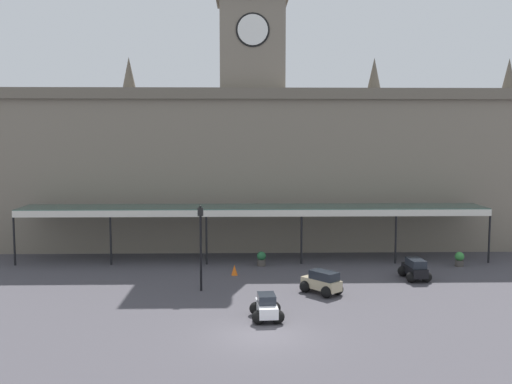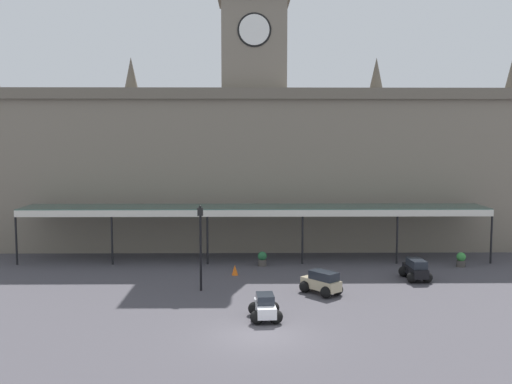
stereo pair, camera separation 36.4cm
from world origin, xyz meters
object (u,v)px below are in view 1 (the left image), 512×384
(traffic_cone, at_px, (234,270))
(planter_forecourt_centre, at_px, (261,259))
(victorian_lamppost, at_px, (201,238))
(car_white_sedan, at_px, (267,309))
(planter_by_canopy, at_px, (459,259))
(car_beige_estate, at_px, (322,284))
(car_black_estate, at_px, (415,270))

(traffic_cone, height_order, planter_forecourt_centre, planter_forecourt_centre)
(victorian_lamppost, bearing_deg, car_white_sedan, -55.85)
(victorian_lamppost, distance_m, planter_by_canopy, 17.73)
(car_beige_estate, relative_size, planter_by_canopy, 2.50)
(car_white_sedan, height_order, car_beige_estate, car_beige_estate)
(planter_forecourt_centre, bearing_deg, car_beige_estate, -65.77)
(victorian_lamppost, bearing_deg, car_beige_estate, -6.55)
(victorian_lamppost, xyz_separation_m, planter_forecourt_centre, (3.55, 6.07, -2.49))
(car_beige_estate, height_order, planter_forecourt_centre, car_beige_estate)
(car_beige_estate, distance_m, planter_forecourt_centre, 7.49)
(traffic_cone, height_order, planter_by_canopy, planter_by_canopy)
(traffic_cone, bearing_deg, car_beige_estate, -41.78)
(car_white_sedan, relative_size, victorian_lamppost, 0.44)
(victorian_lamppost, height_order, planter_by_canopy, victorian_lamppost)
(car_white_sedan, relative_size, traffic_cone, 3.29)
(car_white_sedan, height_order, planter_forecourt_centre, car_white_sedan)
(car_white_sedan, height_order, victorian_lamppost, victorian_lamppost)
(car_black_estate, height_order, traffic_cone, car_black_estate)
(victorian_lamppost, distance_m, traffic_cone, 4.79)
(victorian_lamppost, relative_size, planter_forecourt_centre, 4.98)
(car_black_estate, height_order, car_beige_estate, same)
(car_black_estate, xyz_separation_m, planter_by_canopy, (3.99, 3.38, -0.07))
(car_white_sedan, relative_size, planter_forecourt_centre, 2.19)
(planter_forecourt_centre, bearing_deg, victorian_lamppost, -120.37)
(car_white_sedan, distance_m, victorian_lamppost, 6.59)
(car_beige_estate, distance_m, victorian_lamppost, 7.09)
(car_white_sedan, distance_m, planter_by_canopy, 16.98)
(car_black_estate, xyz_separation_m, traffic_cone, (-10.84, 1.30, -0.24))
(planter_by_canopy, distance_m, planter_forecourt_centre, 13.08)
(car_beige_estate, distance_m, traffic_cone, 6.48)
(car_black_estate, xyz_separation_m, car_beige_estate, (-6.01, -3.01, 0.00))
(car_black_estate, relative_size, planter_by_canopy, 2.39)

